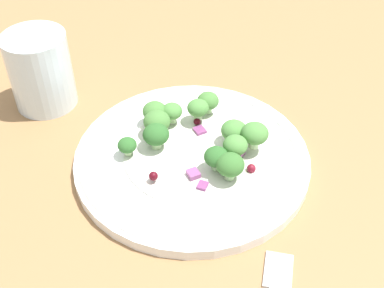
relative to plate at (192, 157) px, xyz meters
The scene contains 24 objects.
ground_plane 2.58cm from the plate, 63.33° to the left, with size 180.00×180.00×2.00cm, color olive.
plate is the anchor object (origin of this frame).
dressing_pool 0.44cm from the plate, 26.57° to the left, with size 14.19×14.19×0.20cm, color white.
broccoli_floret_0 4.43cm from the plate, 43.75° to the left, with size 2.76×2.76×2.79cm.
broccoli_floret_1 6.85cm from the plate, 59.83° to the left, with size 1.98×1.98×2.00cm.
broccoli_floret_2 6.97cm from the plate, 117.03° to the right, with size 2.82×2.82×2.85cm.
broccoli_floret_3 5.70cm from the plate, 38.93° to the right, with size 2.37×2.37×2.40cm.
broccoli_floret_4 5.16cm from the plate, 136.00° to the right, with size 2.50×2.50×2.53cm.
broccoli_floret_5 4.11cm from the plate, 167.37° to the right, with size 2.46×2.46×2.49cm.
broccoli_floret_6 6.71cm from the plate, ahead, with size 2.66×2.66×2.69cm.
broccoli_floret_7 7.30cm from the plate, 46.54° to the right, with size 2.44×2.44×2.47cm.
broccoli_floret_8 5.78cm from the plate, ahead, with size 2.26×2.26×2.29cm.
broccoli_floret_9 5.15cm from the plate, 100.89° to the right, with size 2.74×2.74×2.77cm.
broccoli_floret_10 5.29cm from the plate, 19.86° to the left, with size 2.87×2.87×2.91cm.
broccoli_floret_11 5.62cm from the plate, 165.76° to the right, with size 2.78×2.78×2.82cm.
cranberry_0 6.48cm from the plate, 144.69° to the right, with size 0.91×0.91×0.91cm, color maroon.
cranberry_1 5.63cm from the plate, 105.25° to the left, with size 0.91×0.91×0.91cm, color #4C0A14.
cranberry_2 4.77cm from the plate, 38.72° to the right, with size 0.82×0.82×0.82cm, color #4C0A14.
onion_bit_0 4.86cm from the plate, 160.45° to the left, with size 1.07×0.94×0.41cm, color #843D75.
onion_bit_1 3.38cm from the plate, 150.28° to the left, with size 1.22×1.10×0.49cm, color #934C84.
onion_bit_2 4.54cm from the plate, 149.51° to the right, with size 1.30×0.96×0.51cm, color #934C84.
onion_bit_3 3.62cm from the plate, 45.27° to the right, with size 1.10×1.24×0.48cm, color #843D75.
onion_bit_4 4.85cm from the plate, 126.06° to the right, with size 1.33×1.06×0.45cm, color #934C84.
water_glass 20.74cm from the plate, 27.17° to the left, with size 7.23×7.23×9.00cm, color silver.
Camera 1 is at (-32.97, 18.25, 37.23)cm, focal length 46.98 mm.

